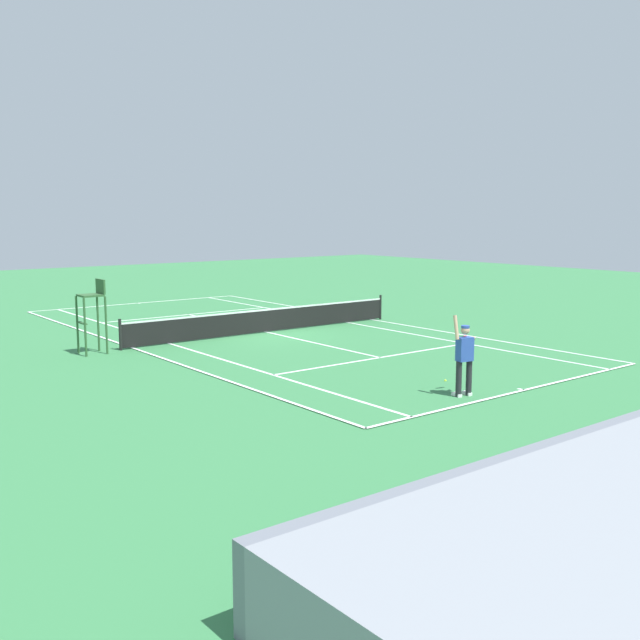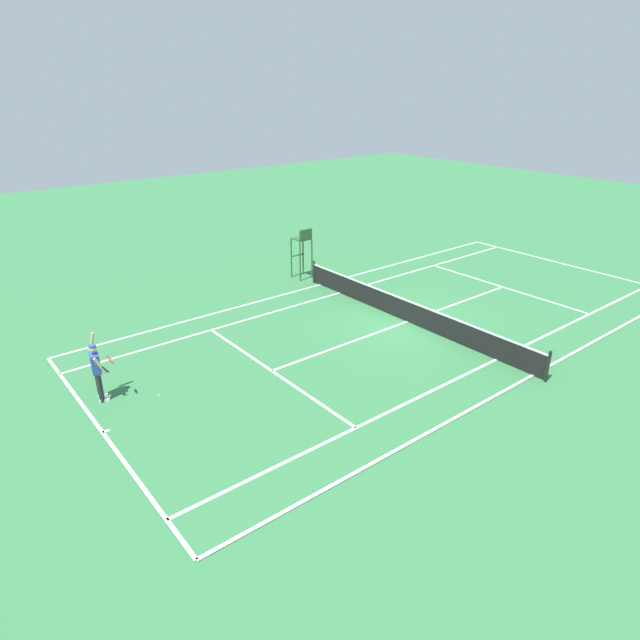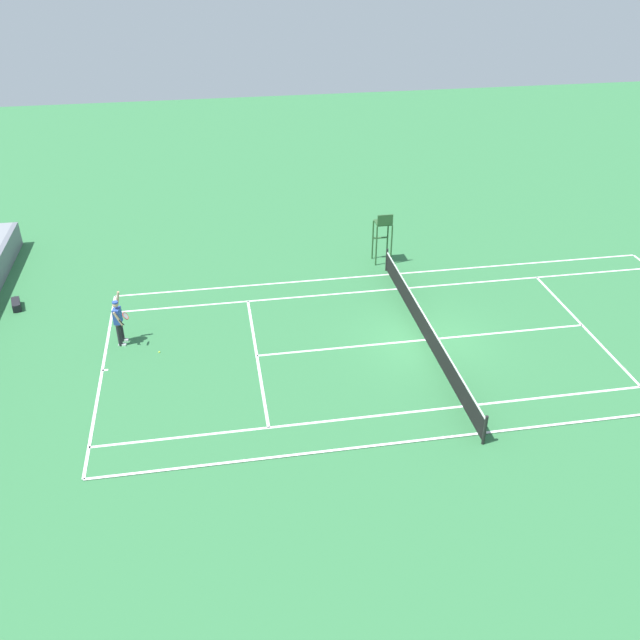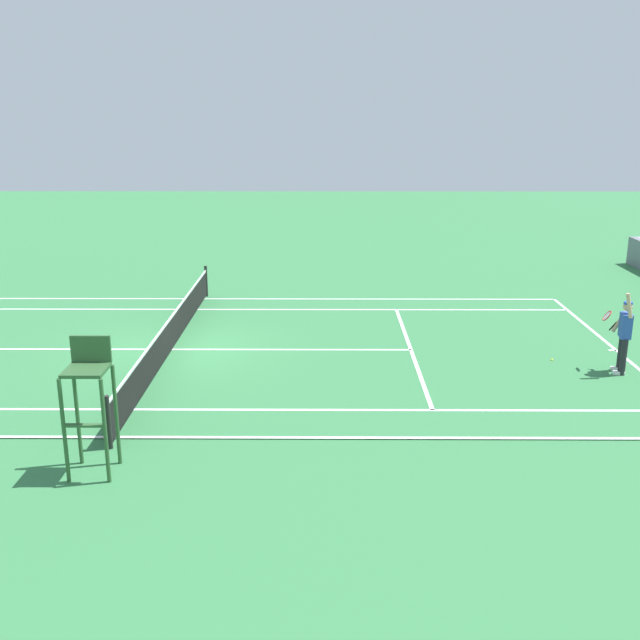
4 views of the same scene
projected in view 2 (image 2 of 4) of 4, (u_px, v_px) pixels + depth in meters
name	position (u px, v px, depth m)	size (l,w,h in m)	color
ground_plane	(407.00, 322.00, 21.55)	(80.00, 80.00, 0.00)	#337542
court	(407.00, 322.00, 21.55)	(11.08, 23.88, 0.03)	#337542
net	(408.00, 310.00, 21.34)	(11.98, 0.10, 1.07)	black
tennis_player	(97.00, 370.00, 15.91)	(0.82, 0.62, 2.08)	#232328
tennis_ball	(159.00, 395.00, 16.46)	(0.07, 0.07, 0.07)	#D1E533
umpire_chair	(302.00, 247.00, 25.82)	(0.77, 0.77, 2.44)	#2D562D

